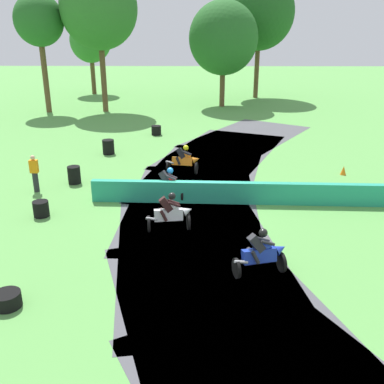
{
  "coord_description": "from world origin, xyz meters",
  "views": [
    {
      "loc": [
        0.21,
        -16.8,
        6.92
      ],
      "look_at": [
        0.0,
        -1.16,
        0.9
      ],
      "focal_mm": 41.46,
      "sensor_mm": 36.0,
      "label": 1
    }
  ],
  "objects_px": {
    "motorcycle_fourth_blue": "(261,253)",
    "traffic_cone": "(343,170)",
    "motorcycle_lead_orange": "(184,160)",
    "motorcycle_chase_red": "(168,185)",
    "tire_stack_near": "(156,130)",
    "track_marshal": "(35,174)",
    "tire_stack_mid_a": "(108,147)",
    "tire_stack_far": "(41,209)",
    "tire_stack_mid_b": "(74,175)",
    "tire_stack_extra_a": "(7,300)",
    "motorcycle_trailing_white": "(171,213)"
  },
  "relations": [
    {
      "from": "tire_stack_near",
      "to": "tire_stack_mid_a",
      "type": "xyz_separation_m",
      "value": [
        -2.28,
        -4.51,
        0.1
      ]
    },
    {
      "from": "motorcycle_trailing_white",
      "to": "tire_stack_mid_a",
      "type": "bearing_deg",
      "value": 112.7
    },
    {
      "from": "motorcycle_lead_orange",
      "to": "motorcycle_chase_red",
      "type": "xyz_separation_m",
      "value": [
        -0.54,
        -3.57,
        0.01
      ]
    },
    {
      "from": "tire_stack_near",
      "to": "traffic_cone",
      "type": "bearing_deg",
      "value": -39.25
    },
    {
      "from": "motorcycle_chase_red",
      "to": "motorcycle_fourth_blue",
      "type": "height_order",
      "value": "same"
    },
    {
      "from": "motorcycle_lead_orange",
      "to": "motorcycle_fourth_blue",
      "type": "height_order",
      "value": "motorcycle_fourth_blue"
    },
    {
      "from": "motorcycle_fourth_blue",
      "to": "traffic_cone",
      "type": "relative_size",
      "value": 3.82
    },
    {
      "from": "motorcycle_chase_red",
      "to": "tire_stack_near",
      "type": "xyz_separation_m",
      "value": [
        -1.51,
        11.33,
        -0.35
      ]
    },
    {
      "from": "motorcycle_chase_red",
      "to": "tire_stack_extra_a",
      "type": "relative_size",
      "value": 2.39
    },
    {
      "from": "tire_stack_mid_a",
      "to": "tire_stack_far",
      "type": "distance_m",
      "value": 8.6
    },
    {
      "from": "motorcycle_lead_orange",
      "to": "tire_stack_near",
      "type": "xyz_separation_m",
      "value": [
        -2.05,
        7.76,
        -0.35
      ]
    },
    {
      "from": "tire_stack_mid_a",
      "to": "tire_stack_mid_b",
      "type": "xyz_separation_m",
      "value": [
        -0.64,
        -4.86,
        0.0
      ]
    },
    {
      "from": "motorcycle_trailing_white",
      "to": "track_marshal",
      "type": "height_order",
      "value": "track_marshal"
    },
    {
      "from": "motorcycle_fourth_blue",
      "to": "tire_stack_mid_b",
      "type": "xyz_separation_m",
      "value": [
        -7.49,
        7.66,
        -0.25
      ]
    },
    {
      "from": "motorcycle_lead_orange",
      "to": "motorcycle_chase_red",
      "type": "distance_m",
      "value": 3.61
    },
    {
      "from": "motorcycle_chase_red",
      "to": "track_marshal",
      "type": "bearing_deg",
      "value": 171.07
    },
    {
      "from": "motorcycle_fourth_blue",
      "to": "tire_stack_extra_a",
      "type": "bearing_deg",
      "value": -165.52
    },
    {
      "from": "tire_stack_far",
      "to": "tire_stack_mid_a",
      "type": "bearing_deg",
      "value": 83.7
    },
    {
      "from": "tire_stack_extra_a",
      "to": "traffic_cone",
      "type": "bearing_deg",
      "value": 42.08
    },
    {
      "from": "motorcycle_chase_red",
      "to": "motorcycle_trailing_white",
      "type": "bearing_deg",
      "value": -84.76
    },
    {
      "from": "tire_stack_near",
      "to": "tire_stack_mid_b",
      "type": "height_order",
      "value": "tire_stack_mid_b"
    },
    {
      "from": "tire_stack_extra_a",
      "to": "track_marshal",
      "type": "relative_size",
      "value": 0.44
    },
    {
      "from": "tire_stack_near",
      "to": "tire_stack_far",
      "type": "bearing_deg",
      "value": -103.86
    },
    {
      "from": "tire_stack_mid_a",
      "to": "motorcycle_chase_red",
      "type": "bearing_deg",
      "value": -60.98
    },
    {
      "from": "motorcycle_trailing_white",
      "to": "tire_stack_extra_a",
      "type": "bearing_deg",
      "value": -130.85
    },
    {
      "from": "motorcycle_fourth_blue",
      "to": "tire_stack_far",
      "type": "bearing_deg",
      "value": 152.96
    },
    {
      "from": "tire_stack_near",
      "to": "motorcycle_trailing_white",
      "type": "bearing_deg",
      "value": -82.87
    },
    {
      "from": "traffic_cone",
      "to": "motorcycle_chase_red",
      "type": "bearing_deg",
      "value": -157.87
    },
    {
      "from": "motorcycle_lead_orange",
      "to": "tire_stack_mid_b",
      "type": "relative_size",
      "value": 2.14
    },
    {
      "from": "traffic_cone",
      "to": "tire_stack_extra_a",
      "type": "bearing_deg",
      "value": -137.92
    },
    {
      "from": "tire_stack_near",
      "to": "track_marshal",
      "type": "relative_size",
      "value": 0.39
    },
    {
      "from": "tire_stack_near",
      "to": "traffic_cone",
      "type": "distance_m",
      "value": 12.61
    },
    {
      "from": "track_marshal",
      "to": "motorcycle_chase_red",
      "type": "bearing_deg",
      "value": -8.93
    },
    {
      "from": "motorcycle_chase_red",
      "to": "tire_stack_mid_a",
      "type": "bearing_deg",
      "value": 119.02
    },
    {
      "from": "tire_stack_far",
      "to": "traffic_cone",
      "type": "height_order",
      "value": "tire_stack_far"
    },
    {
      "from": "motorcycle_lead_orange",
      "to": "tire_stack_far",
      "type": "relative_size",
      "value": 2.86
    },
    {
      "from": "tire_stack_mid_b",
      "to": "track_marshal",
      "type": "xyz_separation_m",
      "value": [
        -1.39,
        -1.05,
        0.42
      ]
    },
    {
      "from": "motorcycle_lead_orange",
      "to": "track_marshal",
      "type": "bearing_deg",
      "value": -157.32
    },
    {
      "from": "motorcycle_lead_orange",
      "to": "tire_stack_extra_a",
      "type": "relative_size",
      "value": 2.39
    },
    {
      "from": "track_marshal",
      "to": "traffic_cone",
      "type": "distance_m",
      "value": 14.29
    },
    {
      "from": "motorcycle_lead_orange",
      "to": "tire_stack_mid_b",
      "type": "bearing_deg",
      "value": -162.12
    },
    {
      "from": "tire_stack_mid_b",
      "to": "traffic_cone",
      "type": "bearing_deg",
      "value": 6.24
    },
    {
      "from": "motorcycle_fourth_blue",
      "to": "tire_stack_mid_b",
      "type": "height_order",
      "value": "motorcycle_fourth_blue"
    },
    {
      "from": "tire_stack_mid_b",
      "to": "tire_stack_far",
      "type": "relative_size",
      "value": 1.33
    },
    {
      "from": "motorcycle_lead_orange",
      "to": "tire_stack_mid_a",
      "type": "distance_m",
      "value": 5.42
    },
    {
      "from": "motorcycle_fourth_blue",
      "to": "tire_stack_mid_a",
      "type": "bearing_deg",
      "value": 118.69
    },
    {
      "from": "motorcycle_lead_orange",
      "to": "motorcycle_chase_red",
      "type": "height_order",
      "value": "motorcycle_chase_red"
    },
    {
      "from": "motorcycle_fourth_blue",
      "to": "traffic_cone",
      "type": "xyz_separation_m",
      "value": [
        5.18,
        9.05,
        -0.43
      ]
    },
    {
      "from": "motorcycle_chase_red",
      "to": "tire_stack_far",
      "type": "distance_m",
      "value": 5.05
    },
    {
      "from": "motorcycle_trailing_white",
      "to": "tire_stack_extra_a",
      "type": "distance_m",
      "value": 6.09
    }
  ]
}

